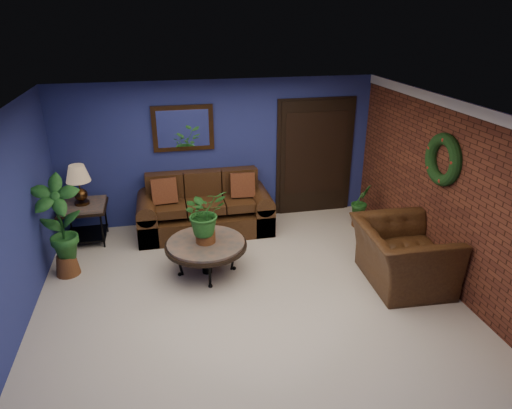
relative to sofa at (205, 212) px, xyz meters
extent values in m
plane|color=beige|center=(0.34, -2.08, -0.33)|extent=(5.50, 5.50, 0.00)
cube|color=navy|center=(0.34, 0.42, 0.92)|extent=(5.50, 0.04, 2.50)
cube|color=navy|center=(-2.41, -2.08, 0.92)|extent=(0.04, 5.00, 2.50)
cube|color=brown|center=(3.09, -2.08, 0.92)|extent=(0.04, 5.00, 2.50)
cube|color=white|center=(0.34, -2.08, 2.17)|extent=(5.50, 5.00, 0.02)
cube|color=white|center=(3.06, -2.08, 2.10)|extent=(0.03, 5.00, 0.14)
cube|color=#442811|center=(-0.26, 0.38, 1.39)|extent=(1.02, 0.06, 0.77)
cube|color=black|center=(2.09, 0.39, 0.72)|extent=(1.44, 0.06, 2.18)
torus|color=black|center=(3.03, -2.03, 1.37)|extent=(0.16, 0.72, 0.72)
cube|color=#422913|center=(0.00, -0.08, -0.15)|extent=(2.25, 0.97, 0.37)
cube|color=#422913|center=(0.00, 0.27, 0.19)|extent=(1.92, 0.27, 0.92)
cube|color=#422913|center=(-0.64, -0.15, 0.19)|extent=(0.62, 0.66, 0.14)
cube|color=#422913|center=(0.00, -0.15, 0.19)|extent=(0.62, 0.66, 0.14)
cube|color=#422913|center=(0.64, -0.15, 0.19)|extent=(0.62, 0.66, 0.14)
cube|color=#422913|center=(-0.96, -0.08, -0.08)|extent=(0.33, 0.97, 0.51)
cube|color=#422913|center=(0.96, -0.08, -0.08)|extent=(0.33, 0.97, 0.51)
cube|color=brown|center=(-0.65, -0.11, 0.48)|extent=(0.41, 0.12, 0.41)
cube|color=brown|center=(0.65, -0.11, 0.48)|extent=(0.41, 0.12, 0.41)
cylinder|color=#494540|center=(-0.13, -1.44, 0.15)|extent=(1.11, 1.11, 0.05)
cylinder|color=black|center=(-0.13, -1.44, 0.11)|extent=(1.17, 1.17, 0.05)
cylinder|color=black|center=(-0.13, -1.44, -0.10)|extent=(0.14, 0.14, 0.45)
cube|color=#494540|center=(-1.96, -0.03, 0.31)|extent=(0.69, 0.69, 0.05)
cube|color=black|center=(-1.96, -0.03, 0.27)|extent=(0.73, 0.73, 0.04)
cube|color=black|center=(-1.96, -0.03, -0.21)|extent=(0.62, 0.62, 0.03)
cylinder|color=black|center=(-2.25, -0.32, -0.01)|extent=(0.03, 0.03, 0.64)
cylinder|color=black|center=(-1.67, -0.32, -0.01)|extent=(0.03, 0.03, 0.64)
cylinder|color=black|center=(-2.25, 0.25, -0.01)|extent=(0.03, 0.03, 0.64)
cylinder|color=black|center=(-1.67, 0.25, -0.01)|extent=(0.03, 0.03, 0.64)
cylinder|color=#442811|center=(-1.96, -0.03, 0.36)|extent=(0.23, 0.23, 0.05)
sphere|color=#442811|center=(-1.96, -0.03, 0.47)|extent=(0.21, 0.21, 0.21)
cylinder|color=#442811|center=(-1.96, -0.03, 0.64)|extent=(0.02, 0.02, 0.27)
cone|color=#9D815F|center=(-1.96, -0.03, 0.83)|extent=(0.38, 0.38, 0.27)
cube|color=#593419|center=(0.56, -0.03, 0.13)|extent=(0.50, 0.50, 0.04)
torus|color=#593419|center=(0.60, 0.15, 0.46)|extent=(0.40, 0.12, 0.40)
cylinder|color=#593419|center=(0.35, -0.17, -0.11)|extent=(0.03, 0.03, 0.44)
cylinder|color=#593419|center=(0.70, -0.25, -0.11)|extent=(0.03, 0.03, 0.44)
cylinder|color=#593419|center=(0.43, 0.18, -0.11)|extent=(0.03, 0.03, 0.44)
cylinder|color=#593419|center=(0.78, 0.10, -0.11)|extent=(0.03, 0.03, 0.44)
imported|color=#422913|center=(2.49, -2.25, 0.09)|extent=(1.21, 1.36, 0.85)
cylinder|color=brown|center=(-0.13, -1.44, 0.26)|extent=(0.28, 0.28, 0.18)
imported|color=#1B4D18|center=(-0.13, -1.44, 0.63)|extent=(0.75, 0.70, 0.66)
cylinder|color=brown|center=(2.69, -0.43, -0.23)|extent=(0.26, 0.26, 0.20)
imported|color=#1B4D18|center=(2.69, -0.43, 0.13)|extent=(0.41, 0.36, 0.63)
cylinder|color=brown|center=(-2.11, -1.05, -0.18)|extent=(0.34, 0.34, 0.30)
imported|color=#1B4D18|center=(-2.11, -1.05, 0.54)|extent=(0.66, 0.45, 1.24)
camera|label=1|loc=(-0.63, -7.21, 3.21)|focal=32.00mm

